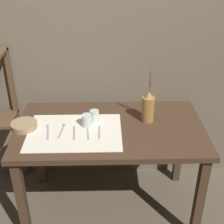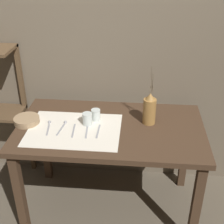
# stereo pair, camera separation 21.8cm
# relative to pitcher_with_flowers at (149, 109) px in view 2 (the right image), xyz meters

# --- Properties ---
(ground_plane) EXTENTS (12.00, 12.00, 0.00)m
(ground_plane) POSITION_rel_pitcher_with_flowers_xyz_m (-0.28, -0.08, -0.90)
(ground_plane) COLOR brown
(stone_wall_back) EXTENTS (7.00, 0.06, 2.40)m
(stone_wall_back) POSITION_rel_pitcher_with_flowers_xyz_m (-0.28, 0.42, 0.30)
(stone_wall_back) COLOR #6B5E4C
(stone_wall_back) RESTS_ON ground_plane
(wooden_table) EXTENTS (1.35, 0.77, 0.79)m
(wooden_table) POSITION_rel_pitcher_with_flowers_xyz_m (-0.28, -0.08, -0.21)
(wooden_table) COLOR #422D1E
(wooden_table) RESTS_ON ground_plane
(linen_cloth) EXTENTS (0.65, 0.48, 0.00)m
(linen_cloth) POSITION_rel_pitcher_with_flowers_xyz_m (-0.53, -0.14, -0.11)
(linen_cloth) COLOR silver
(linen_cloth) RESTS_ON wooden_table
(pitcher_with_flowers) EXTENTS (0.09, 0.09, 0.44)m
(pitcher_with_flowers) POSITION_rel_pitcher_with_flowers_xyz_m (0.00, 0.00, 0.00)
(pitcher_with_flowers) COLOR olive
(pitcher_with_flowers) RESTS_ON wooden_table
(wooden_bowl) EXTENTS (0.18, 0.18, 0.05)m
(wooden_bowl) POSITION_rel_pitcher_with_flowers_xyz_m (-0.89, -0.08, -0.09)
(wooden_bowl) COLOR #9E7F5B
(wooden_bowl) RESTS_ON wooden_table
(glass_tumbler_near) EXTENTS (0.07, 0.07, 0.09)m
(glass_tumbler_near) POSITION_rel_pitcher_with_flowers_xyz_m (-0.44, -0.07, -0.06)
(glass_tumbler_near) COLOR silver
(glass_tumbler_near) RESTS_ON wooden_table
(glass_tumbler_far) EXTENTS (0.07, 0.07, 0.09)m
(glass_tumbler_far) POSITION_rel_pitcher_with_flowers_xyz_m (-0.39, 0.00, -0.07)
(glass_tumbler_far) COLOR silver
(glass_tumbler_far) RESTS_ON wooden_table
(spoon_inner) EXTENTS (0.04, 0.18, 0.02)m
(spoon_inner) POSITION_rel_pitcher_with_flowers_xyz_m (-0.72, -0.10, -0.11)
(spoon_inner) COLOR #939399
(spoon_inner) RESTS_ON wooden_table
(spoon_outer) EXTENTS (0.04, 0.18, 0.02)m
(spoon_outer) POSITION_rel_pitcher_with_flowers_xyz_m (-0.61, -0.09, -0.11)
(spoon_outer) COLOR #939399
(spoon_outer) RESTS_ON wooden_table
(knife_center) EXTENTS (0.03, 0.17, 0.00)m
(knife_center) POSITION_rel_pitcher_with_flowers_xyz_m (-0.53, -0.16, -0.11)
(knife_center) COLOR #939399
(knife_center) RESTS_ON wooden_table
(fork_outer) EXTENTS (0.03, 0.17, 0.00)m
(fork_outer) POSITION_rel_pitcher_with_flowers_xyz_m (-0.43, -0.16, -0.11)
(fork_outer) COLOR #939399
(fork_outer) RESTS_ON wooden_table
(fork_inner) EXTENTS (0.01, 0.17, 0.00)m
(fork_inner) POSITION_rel_pitcher_with_flowers_xyz_m (-0.35, -0.16, -0.11)
(fork_inner) COLOR #939399
(fork_inner) RESTS_ON wooden_table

